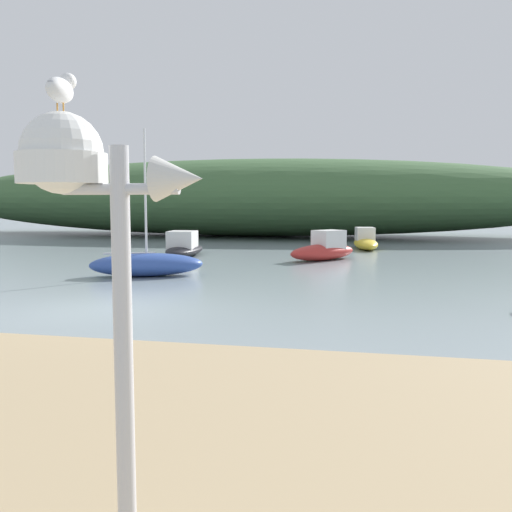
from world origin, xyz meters
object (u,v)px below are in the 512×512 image
mast_structure (82,191)px  seagull_on_radar (61,88)px  motorboat_by_sandbar (184,247)px  sailboat_off_point (147,264)px  motorboat_west_reach (324,249)px  motorboat_east_reach (365,241)px

mast_structure → seagull_on_radar: 0.65m
seagull_on_radar → motorboat_by_sandbar: (-6.90, 21.95, -2.86)m
mast_structure → seagull_on_radar: bearing=171.9°
sailboat_off_point → motorboat_west_reach: sailboat_off_point is taller
sailboat_off_point → mast_structure: bearing=-68.3°
motorboat_west_reach → motorboat_east_reach: 6.52m
motorboat_by_sandbar → motorboat_west_reach: bearing=-3.4°
motorboat_east_reach → motorboat_west_reach: bearing=-104.9°
sailboat_off_point → motorboat_by_sandbar: bearing=98.9°
mast_structure → motorboat_by_sandbar: size_ratio=0.71×
motorboat_by_sandbar → motorboat_west_reach: (6.65, -0.40, 0.06)m
mast_structure → sailboat_off_point: size_ratio=0.58×
mast_structure → motorboat_east_reach: 27.99m
motorboat_west_reach → motorboat_east_reach: bearing=75.1°
seagull_on_radar → motorboat_by_sandbar: size_ratio=0.09×
seagull_on_radar → motorboat_east_reach: seagull_on_radar is taller
mast_structure → motorboat_by_sandbar: bearing=107.8°
seagull_on_radar → motorboat_west_reach: (-0.25, 21.55, -2.80)m
seagull_on_radar → sailboat_off_point: bearing=111.3°
motorboat_by_sandbar → motorboat_east_reach: (8.32, 5.90, -0.01)m
sailboat_off_point → motorboat_west_reach: bearing=50.1°
motorboat_west_reach → sailboat_off_point: bearing=-129.9°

